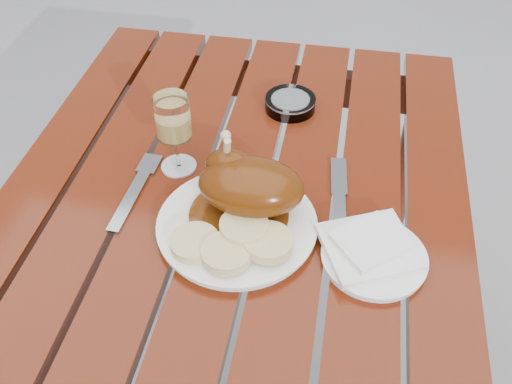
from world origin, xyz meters
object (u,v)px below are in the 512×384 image
table (231,347)px  wine_glass (175,134)px  side_plate (374,258)px  ashtray (290,103)px  dinner_plate (237,226)px

table → wine_glass: size_ratio=8.04×
side_plate → ashtray: size_ratio=1.59×
table → dinner_plate: bearing=-9.5°
wine_glass → ashtray: 0.28m
ashtray → table: bearing=-100.5°
dinner_plate → side_plate: (0.22, -0.03, -0.00)m
wine_glass → side_plate: 0.39m
side_plate → ashtray: 0.41m
dinner_plate → ashtray: size_ratio=2.53×
table → dinner_plate: size_ratio=4.65×
side_plate → dinner_plate: bearing=173.2°
dinner_plate → wine_glass: size_ratio=1.73×
wine_glass → side_plate: bearing=-23.9°
ashtray → wine_glass: bearing=-129.2°
table → wine_glass: bearing=131.3°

